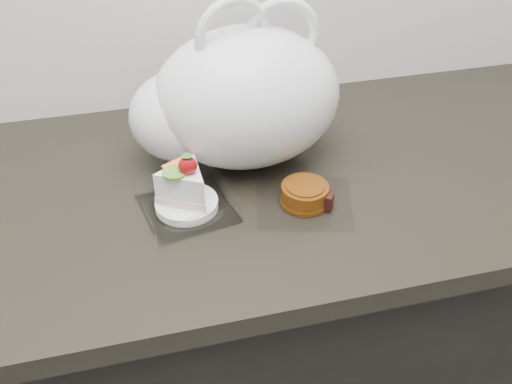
% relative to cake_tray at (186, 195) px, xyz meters
% --- Properties ---
extents(counter, '(2.04, 0.64, 0.90)m').
position_rel_cake_tray_xyz_m(counter, '(-0.01, 0.07, -0.48)').
color(counter, black).
rests_on(counter, ground).
extents(cake_tray, '(0.17, 0.17, 0.11)m').
position_rel_cake_tray_xyz_m(cake_tray, '(0.00, 0.00, 0.00)').
color(cake_tray, white).
rests_on(cake_tray, counter).
extents(mooncake_wrap, '(0.19, 0.19, 0.04)m').
position_rel_cake_tray_xyz_m(mooncake_wrap, '(0.20, -0.03, -0.02)').
color(mooncake_wrap, white).
rests_on(mooncake_wrap, counter).
extents(plastic_bag, '(0.40, 0.29, 0.31)m').
position_rel_cake_tray_xyz_m(plastic_bag, '(0.11, 0.13, 0.09)').
color(plastic_bag, white).
rests_on(plastic_bag, counter).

